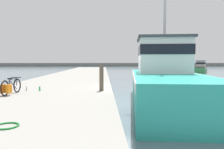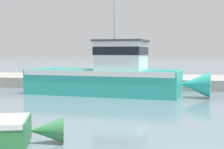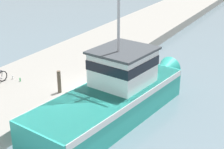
# 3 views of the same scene
# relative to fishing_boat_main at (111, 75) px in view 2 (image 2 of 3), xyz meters

# --- Properties ---
(ground_plane) EXTENTS (320.00, 320.00, 0.00)m
(ground_plane) POSITION_rel_fishing_boat_main_xyz_m (-1.74, 0.72, -1.27)
(ground_plane) COLOR slate
(dock_pier) EXTENTS (6.35, 80.00, 0.76)m
(dock_pier) POSITION_rel_fishing_boat_main_xyz_m (-5.89, 0.72, -0.89)
(dock_pier) COLOR gray
(dock_pier) RESTS_ON ground_plane
(fishing_boat_main) EXTENTS (4.39, 11.73, 8.66)m
(fishing_boat_main) POSITION_rel_fishing_boat_main_xyz_m (0.00, 0.00, 0.00)
(fishing_boat_main) COLOR teal
(fishing_boat_main) RESTS_ON ground_plane
(bicycle_touring) EXTENTS (0.52, 1.69, 0.72)m
(bicycle_touring) POSITION_rel_fishing_boat_main_xyz_m (-7.21, -1.61, -0.18)
(bicycle_touring) COLOR black
(bicycle_touring) RESTS_ON dock_pier
(mooring_post) EXTENTS (0.21, 0.21, 1.27)m
(mooring_post) POSITION_rel_fishing_boat_main_xyz_m (-3.25, -0.50, 0.13)
(mooring_post) COLOR brown
(mooring_post) RESTS_ON dock_pier
(hose_coil) EXTENTS (0.53, 0.53, 0.04)m
(hose_coil) POSITION_rel_fishing_boat_main_xyz_m (-5.29, -6.29, -0.49)
(hose_coil) COLOR #197A2D
(hose_coil) RESTS_ON dock_pier
(water_bottle_by_bike) EXTENTS (0.07, 0.07, 0.23)m
(water_bottle_by_bike) POSITION_rel_fishing_boat_main_xyz_m (-6.91, -0.40, -0.40)
(water_bottle_by_bike) COLOR silver
(water_bottle_by_bike) RESTS_ON dock_pier
(water_bottle_on_curb) EXTENTS (0.07, 0.07, 0.22)m
(water_bottle_on_curb) POSITION_rel_fishing_boat_main_xyz_m (-6.26, -0.44, -0.40)
(water_bottle_on_curb) COLOR green
(water_bottle_on_curb) RESTS_ON dock_pier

